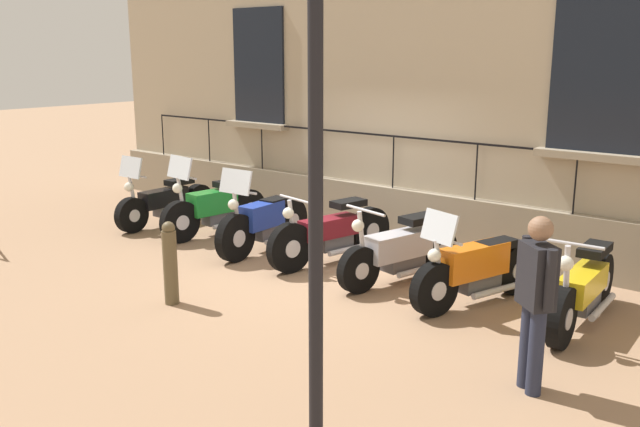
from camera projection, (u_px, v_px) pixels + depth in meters
name	position (u px, v px, depth m)	size (l,w,h in m)	color
ground_plane	(320.00, 267.00, 9.84)	(60.00, 60.00, 0.00)	#9E7A5B
motorcycle_black	(165.00, 202.00, 12.20)	(2.12, 0.64, 1.31)	black
motorcycle_green	(214.00, 208.00, 11.47)	(2.08, 0.71, 1.41)	black
motorcycle_blue	(263.00, 223.00, 10.52)	(2.02, 0.68, 1.37)	black
motorcycle_maroon	(331.00, 234.00, 9.99)	(2.23, 0.81, 1.06)	black
motorcycle_silver	(400.00, 251.00, 9.14)	(2.06, 0.89, 1.09)	black
motorcycle_orange	(475.00, 270.00, 8.31)	(1.97, 0.86, 1.25)	black
motorcycle_yellow	(583.00, 290.00, 7.67)	(2.16, 0.67, 1.13)	black
bollard	(170.00, 263.00, 8.32)	(0.18, 0.18, 1.04)	brown
pedestrian_standing	(536.00, 295.00, 6.07)	(0.40, 0.43, 1.64)	#23283D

